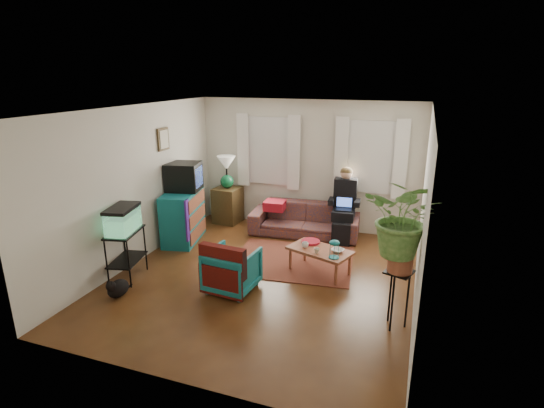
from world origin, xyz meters
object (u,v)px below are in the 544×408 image
at_px(sofa, 305,214).
at_px(dresser, 183,216).
at_px(aquarium_stand, 127,255).
at_px(plant_stand, 397,299).
at_px(armchair, 232,268).
at_px(coffee_table, 319,261).
at_px(side_table, 228,205).

relative_size(sofa, dresser, 1.95).
xyz_separation_m(aquarium_stand, plant_stand, (4.04, 0.01, -0.00)).
height_order(armchair, coffee_table, armchair).
distance_m(dresser, plant_stand, 4.35).
xyz_separation_m(sofa, aquarium_stand, (-2.10, -2.75, -0.03)).
bearing_deg(plant_stand, coffee_table, 137.28).
bearing_deg(sofa, armchair, -103.89).
xyz_separation_m(sofa, dresser, (-2.09, -1.09, 0.07)).
bearing_deg(side_table, aquarium_stand, -96.86).
bearing_deg(dresser, coffee_table, -22.30).
xyz_separation_m(sofa, side_table, (-1.75, 0.16, -0.04)).
bearing_deg(dresser, sofa, 15.23).
xyz_separation_m(side_table, armchair, (1.35, -2.70, -0.03)).
relative_size(sofa, side_table, 2.80).
height_order(aquarium_stand, armchair, aquarium_stand).
relative_size(aquarium_stand, plant_stand, 1.00).
height_order(sofa, aquarium_stand, sofa).
bearing_deg(armchair, side_table, -58.80).
xyz_separation_m(sofa, armchair, (-0.40, -2.54, -0.06)).
bearing_deg(sofa, aquarium_stand, -132.24).
xyz_separation_m(side_table, aquarium_stand, (-0.35, -2.91, 0.01)).
bearing_deg(aquarium_stand, side_table, 70.04).
height_order(side_table, coffee_table, side_table).
bearing_deg(coffee_table, aquarium_stand, -137.32).
xyz_separation_m(side_table, dresser, (-0.34, -1.25, 0.11)).
height_order(dresser, armchair, dresser).
relative_size(coffee_table, plant_stand, 1.27).
distance_m(side_table, aquarium_stand, 2.93).
bearing_deg(armchair, plant_stand, -179.94).
xyz_separation_m(armchair, plant_stand, (2.34, -0.19, 0.04)).
height_order(side_table, plant_stand, plant_stand).
bearing_deg(side_table, dresser, -105.27).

